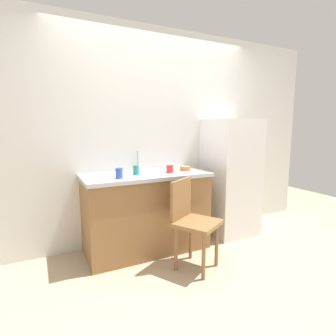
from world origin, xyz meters
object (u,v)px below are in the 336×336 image
at_px(cup_blue, 119,173).
at_px(cup_teal, 136,170).
at_px(refrigerator, 230,177).
at_px(cup_red, 170,169).
at_px(chair, 192,219).
at_px(terracotta_bowl, 185,168).

bearing_deg(cup_blue, cup_teal, 29.48).
height_order(refrigerator, cup_teal, refrigerator).
bearing_deg(refrigerator, cup_red, -175.22).
height_order(chair, terracotta_bowl, terracotta_bowl).
distance_m(refrigerator, chair, 1.13).
bearing_deg(cup_blue, terracotta_bowl, 9.66).
xyz_separation_m(cup_teal, cup_red, (0.39, -0.05, -0.01)).
distance_m(chair, cup_teal, 0.80).
height_order(cup_teal, cup_blue, cup_blue).
bearing_deg(cup_blue, refrigerator, 5.86).
distance_m(refrigerator, terracotta_bowl, 0.71).
bearing_deg(chair, terracotta_bowl, 36.08).
height_order(cup_red, cup_blue, cup_blue).
relative_size(refrigerator, chair, 1.69).
height_order(terracotta_bowl, cup_red, cup_red).
distance_m(refrigerator, cup_red, 0.95).
distance_m(refrigerator, cup_blue, 1.56).
relative_size(cup_teal, cup_blue, 0.97).
height_order(refrigerator, cup_red, refrigerator).
relative_size(chair, cup_teal, 8.62).
xyz_separation_m(refrigerator, chair, (-0.94, -0.57, -0.25)).
bearing_deg(cup_teal, terracotta_bowl, 1.60).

